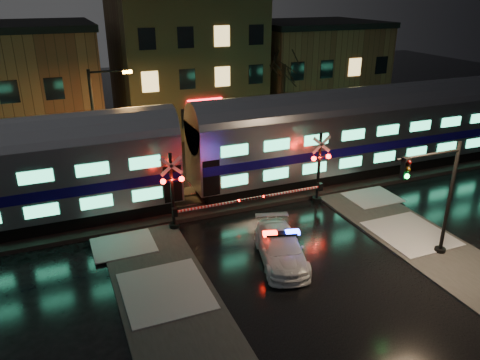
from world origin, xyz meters
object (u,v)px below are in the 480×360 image
Objects in this scene: police_car at (281,248)px; crossing_signal_left at (180,198)px; traffic_light at (436,200)px; streetlight at (99,124)px; crossing_signal_right at (314,176)px.

crossing_signal_left is at bearing 140.21° from police_car.
crossing_signal_left reaches higher than police_car.
streetlight is at bearing 141.12° from traffic_light.
streetlight is at bearing 148.82° from crossing_signal_right.
police_car is 0.85× the size of crossing_signal_right.
police_car is at bearing -54.63° from crossing_signal_left.
streetlight is at bearing 133.96° from police_car.
traffic_light is (10.03, -7.27, 1.24)m from crossing_signal_left.
traffic_light reaches higher than crossing_signal_left.
crossing_signal_left is 12.45m from traffic_light.
crossing_signal_right is at bearing 0.01° from crossing_signal_left.
crossing_signal_left is (-3.46, 4.87, 1.07)m from police_car.
police_car is 7.36m from traffic_light.
streetlight reaches higher than traffic_light.
streetlight is (-11.05, 6.69, 2.61)m from crossing_signal_right.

